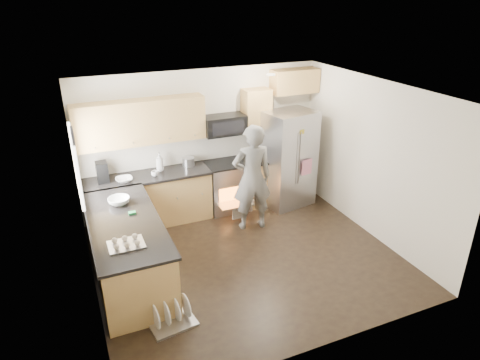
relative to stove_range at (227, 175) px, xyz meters
name	(u,v)px	position (x,y,z in m)	size (l,w,h in m)	color
ground	(247,258)	(-0.35, -1.69, -0.68)	(4.50, 4.50, 0.00)	black
room_shell	(245,158)	(-0.39, -1.68, 1.00)	(4.54, 4.04, 2.62)	silver
back_cabinet_run	(176,167)	(-0.94, 0.05, 0.29)	(4.45, 0.64, 2.50)	tan
peninsula	(128,249)	(-2.10, -1.44, -0.21)	(0.96, 2.36, 1.02)	tan
stove_range	(227,175)	(0.00, 0.00, 0.00)	(0.76, 0.97, 1.79)	#B7B7BC
refrigerator	(288,159)	(1.15, -0.24, 0.24)	(1.00, 0.84, 1.83)	#B7B7BC
person	(252,178)	(0.12, -0.83, 0.26)	(0.68, 0.45, 1.87)	slate
dish_rack	(171,317)	(-1.80, -2.62, -0.58)	(0.61, 0.52, 0.35)	#B7B7BC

